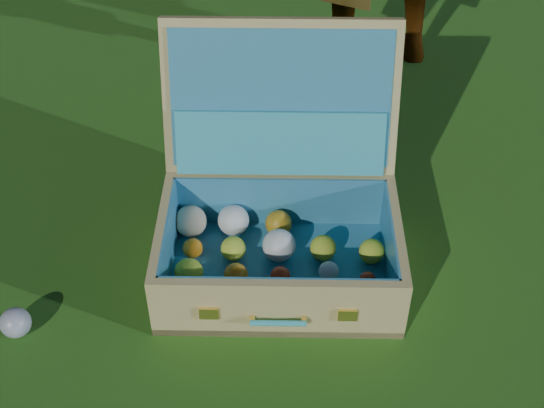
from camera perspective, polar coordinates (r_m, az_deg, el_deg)
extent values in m
plane|color=#215114|center=(1.88, 4.25, -7.67)|extent=(60.00, 60.00, 0.00)
sphere|color=#4785B8|center=(1.89, -18.75, -8.46)|extent=(0.07, 0.07, 0.07)
cube|color=tan|center=(1.93, 0.52, -5.23)|extent=(0.67, 0.52, 0.02)
cube|color=tan|center=(1.75, 0.47, -7.93)|extent=(0.58, 0.16, 0.18)
cube|color=tan|center=(2.01, 0.59, 0.17)|extent=(0.58, 0.16, 0.18)
cube|color=tan|center=(1.90, -8.13, -3.46)|extent=(0.10, 0.35, 0.18)
cube|color=tan|center=(1.90, 9.21, -3.65)|extent=(0.10, 0.35, 0.18)
cube|color=teal|center=(1.92, 0.52, -4.95)|extent=(0.62, 0.47, 0.01)
cube|color=teal|center=(1.75, 0.48, -7.35)|extent=(0.53, 0.14, 0.16)
cube|color=teal|center=(1.99, 0.58, 0.14)|extent=(0.53, 0.14, 0.16)
cube|color=teal|center=(1.89, -7.75, -3.23)|extent=(0.09, 0.34, 0.16)
cube|color=teal|center=(1.89, 8.82, -3.42)|extent=(0.09, 0.34, 0.16)
cube|color=tan|center=(1.92, 0.67, 8.02)|extent=(0.61, 0.29, 0.39)
cube|color=teal|center=(1.90, 0.66, 7.86)|extent=(0.56, 0.24, 0.34)
cube|color=#37A7B2|center=(1.92, 0.63, 4.61)|extent=(0.53, 0.19, 0.16)
cube|color=#F2C659|center=(1.75, -4.78, -8.21)|extent=(0.05, 0.02, 0.03)
cube|color=#F2C659|center=(1.75, 5.71, -8.33)|extent=(0.05, 0.02, 0.03)
cylinder|color=#37A7B2|center=(1.74, 0.46, -8.96)|extent=(0.13, 0.04, 0.01)
cube|color=#F2C659|center=(1.75, -1.50, -8.73)|extent=(0.02, 0.02, 0.01)
cube|color=#F2C659|center=(1.75, 2.43, -8.78)|extent=(0.02, 0.02, 0.01)
sphere|color=#BECF32|center=(1.82, -6.56, -7.11)|extent=(0.07, 0.07, 0.07)
sphere|color=#AF8117|center=(1.81, -3.04, -6.91)|extent=(0.07, 0.07, 0.07)
sphere|color=#0D1644|center=(1.81, 0.36, -7.29)|extent=(0.05, 0.05, 0.05)
sphere|color=orange|center=(1.81, 4.15, -7.21)|extent=(0.06, 0.06, 0.06)
sphere|color=beige|center=(1.83, 7.67, -7.21)|extent=(0.06, 0.06, 0.06)
sphere|color=#BECF32|center=(1.87, -6.29, -5.15)|extent=(0.07, 0.07, 0.07)
sphere|color=orange|center=(1.86, -2.74, -5.37)|extent=(0.06, 0.06, 0.06)
sphere|color=red|center=(1.87, 0.63, -5.46)|extent=(0.05, 0.05, 0.05)
sphere|color=silver|center=(1.88, 4.29, -5.08)|extent=(0.05, 0.05, 0.05)
sphere|color=red|center=(1.88, 7.21, -5.67)|extent=(0.04, 0.04, 0.04)
sphere|color=orange|center=(1.94, -5.98, -3.33)|extent=(0.05, 0.05, 0.05)
sphere|color=#BECF32|center=(1.93, -2.94, -3.37)|extent=(0.06, 0.06, 0.06)
sphere|color=silver|center=(1.92, 0.53, -3.13)|extent=(0.08, 0.08, 0.08)
sphere|color=#BECF32|center=(1.93, 3.86, -3.31)|extent=(0.07, 0.07, 0.07)
sphere|color=#BECF32|center=(1.93, 7.51, -3.56)|extent=(0.06, 0.06, 0.06)
sphere|color=beige|center=(1.99, -6.14, -1.29)|extent=(0.08, 0.08, 0.08)
sphere|color=silver|center=(1.99, -2.92, -1.23)|extent=(0.08, 0.08, 0.08)
sphere|color=#AF8117|center=(1.99, 0.49, -1.46)|extent=(0.07, 0.07, 0.07)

